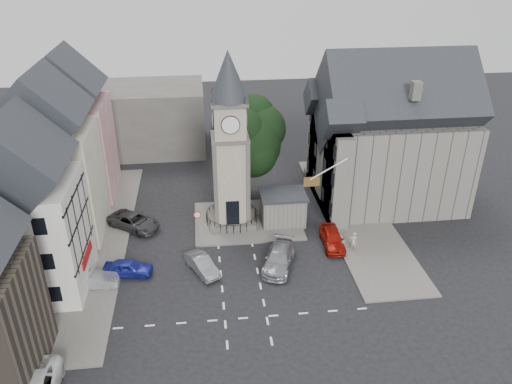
{
  "coord_description": "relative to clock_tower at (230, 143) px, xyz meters",
  "views": [
    {
      "loc": [
        -2.49,
        -33.03,
        24.49
      ],
      "look_at": [
        1.97,
        5.0,
        4.69
      ],
      "focal_mm": 35.0,
      "sensor_mm": 36.0,
      "label": 1
    }
  ],
  "objects": [
    {
      "name": "terrace_cream",
      "position": [
        -15.5,
        0.01,
        -1.54
      ],
      "size": [
        8.1,
        7.6,
        12.8
      ],
      "color": "beige",
      "rests_on": "ground"
    },
    {
      "name": "car_west_blue",
      "position": [
        -8.88,
        -7.27,
        -7.45
      ],
      "size": [
        4.08,
        2.07,
        1.33
      ],
      "primitive_type": "imported",
      "rotation": [
        0.0,
        0.0,
        1.44
      ],
      "color": "navy",
      "rests_on": "ground"
    },
    {
      "name": "warning_sign_post",
      "position": [
        -3.2,
        -2.56,
        -6.09
      ],
      "size": [
        0.7,
        0.19,
        2.85
      ],
      "color": "black",
      "rests_on": "ground"
    },
    {
      "name": "pavement_east",
      "position": [
        12.0,
        0.01,
        -8.05
      ],
      "size": [
        6.0,
        26.0,
        0.14
      ],
      "primitive_type": "cube",
      "color": "#595651",
      "rests_on": "ground"
    },
    {
      "name": "clock_tower",
      "position": [
        0.0,
        0.0,
        0.0
      ],
      "size": [
        4.86,
        4.86,
        16.25
      ],
      "color": "#4C4944",
      "rests_on": "ground"
    },
    {
      "name": "pavement_west",
      "position": [
        -12.5,
        -1.99,
        -8.05
      ],
      "size": [
        6.0,
        30.0,
        0.14
      ],
      "primitive_type": "cube",
      "color": "#595651",
      "rests_on": "ground"
    },
    {
      "name": "car_east_red",
      "position": [
        8.5,
        -4.99,
        -7.37
      ],
      "size": [
        1.97,
        4.48,
        1.5
      ],
      "primitive_type": "imported",
      "rotation": [
        0.0,
        0.0,
        -0.04
      ],
      "color": "#921007",
      "rests_on": "ground"
    },
    {
      "name": "town_tree",
      "position": [
        2.0,
        5.01,
        -1.15
      ],
      "size": [
        7.2,
        7.2,
        10.8
      ],
      "color": "black",
      "rests_on": "ground"
    },
    {
      "name": "car_island_east",
      "position": [
        3.35,
        -7.49,
        -7.36
      ],
      "size": [
        3.77,
        5.62,
        1.51
      ],
      "primitive_type": "imported",
      "rotation": [
        0.0,
        0.0,
        -0.35
      ],
      "color": "gray",
      "rests_on": "ground"
    },
    {
      "name": "ground",
      "position": [
        0.0,
        -7.99,
        -8.12
      ],
      "size": [
        120.0,
        120.0,
        0.0
      ],
      "primitive_type": "plane",
      "color": "black",
      "rests_on": "ground"
    },
    {
      "name": "road_markings",
      "position": [
        0.0,
        -13.49,
        -8.12
      ],
      "size": [
        20.0,
        8.0,
        0.01
      ],
      "primitive_type": "cube",
      "color": "silver",
      "rests_on": "ground"
    },
    {
      "name": "car_island_silver",
      "position": [
        -2.99,
        -7.49,
        -7.47
      ],
      "size": [
        3.03,
        4.16,
        1.31
      ],
      "primitive_type": "imported",
      "rotation": [
        0.0,
        0.0,
        0.47
      ],
      "color": "gray",
      "rests_on": "ground"
    },
    {
      "name": "flagpole",
      "position": [
        8.0,
        -3.99,
        -1.12
      ],
      "size": [
        3.68,
        0.1,
        2.74
      ],
      "color": "white",
      "rests_on": "ground"
    },
    {
      "name": "pedestrian",
      "position": [
        10.08,
        -5.99,
        -7.2
      ],
      "size": [
        0.71,
        0.49,
        1.85
      ],
      "primitive_type": "imported",
      "rotation": [
        0.0,
        0.0,
        3.06
      ],
      "color": "#A8968B",
      "rests_on": "ground"
    },
    {
      "name": "east_building",
      "position": [
        15.59,
        3.01,
        -1.86
      ],
      "size": [
        14.4,
        11.4,
        12.6
      ],
      "color": "slate",
      "rests_on": "ground"
    },
    {
      "name": "backdrop_west",
      "position": [
        -12.0,
        20.01,
        -4.12
      ],
      "size": [
        20.0,
        10.0,
        8.0
      ],
      "primitive_type": "cube",
      "color": "#4C4944",
      "rests_on": "ground"
    },
    {
      "name": "stone_shelter",
      "position": [
        4.8,
        -0.49,
        -6.57
      ],
      "size": [
        4.3,
        3.3,
        3.08
      ],
      "color": "slate",
      "rests_on": "ground"
    },
    {
      "name": "terrace_pink",
      "position": [
        -15.5,
        8.01,
        -1.54
      ],
      "size": [
        8.1,
        7.6,
        12.8
      ],
      "color": "#B67D86",
      "rests_on": "ground"
    },
    {
      "name": "car_west_grey",
      "position": [
        -9.14,
        0.01,
        -7.41
      ],
      "size": [
        5.54,
        4.93,
        1.43
      ],
      "primitive_type": "imported",
      "rotation": [
        0.0,
        0.0,
        0.94
      ],
      "color": "#323234",
      "rests_on": "ground"
    },
    {
      "name": "car_west_silver",
      "position": [
        -11.5,
        -8.52,
        -7.47
      ],
      "size": [
        3.98,
        1.44,
        1.3
      ],
      "primitive_type": "imported",
      "rotation": [
        0.0,
        0.0,
        1.56
      ],
      "color": "#97989E",
      "rests_on": "ground"
    },
    {
      "name": "terrace_tudor",
      "position": [
        -15.5,
        -7.99,
        -1.93
      ],
      "size": [
        8.1,
        7.6,
        12.0
      ],
      "color": "silver",
      "rests_on": "ground"
    },
    {
      "name": "east_boundary_wall",
      "position": [
        9.2,
        2.01,
        -7.67
      ],
      "size": [
        0.4,
        16.0,
        0.9
      ],
      "primitive_type": "cube",
      "color": "slate",
      "rests_on": "ground"
    },
    {
      "name": "central_island",
      "position": [
        1.5,
        0.01,
        -8.04
      ],
      "size": [
        10.0,
        8.0,
        0.16
      ],
      "primitive_type": "cube",
      "color": "#595651",
      "rests_on": "ground"
    }
  ]
}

